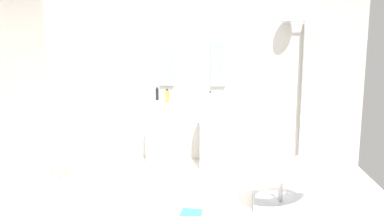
# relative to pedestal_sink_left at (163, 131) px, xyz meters

# --- Properties ---
(ground_plane) EXTENTS (4.80, 3.60, 0.04)m
(ground_plane) POSITION_rel_pedestal_sink_left_xyz_m (0.38, -1.29, -0.52)
(ground_plane) COLOR silver
(rear_partition) EXTENTS (4.80, 0.10, 2.60)m
(rear_partition) POSITION_rel_pedestal_sink_left_xyz_m (0.38, 0.36, 0.80)
(rear_partition) COLOR beige
(rear_partition) RESTS_ON ground_plane
(pedestal_sink_left) EXTENTS (0.48, 0.48, 1.02)m
(pedestal_sink_left) POSITION_rel_pedestal_sink_left_xyz_m (0.00, 0.00, 0.00)
(pedestal_sink_left) COLOR white
(pedestal_sink_left) RESTS_ON ground_plane
(pedestal_sink_right) EXTENTS (0.48, 0.48, 1.02)m
(pedestal_sink_right) POSITION_rel_pedestal_sink_left_xyz_m (0.76, 0.00, 0.00)
(pedestal_sink_right) COLOR white
(pedestal_sink_right) RESTS_ON ground_plane
(vanity_mirror_left) EXTENTS (0.22, 0.03, 0.64)m
(vanity_mirror_left) POSITION_rel_pedestal_sink_left_xyz_m (0.00, 0.29, 0.94)
(vanity_mirror_left) COLOR #8C9EA8
(vanity_mirror_right) EXTENTS (0.22, 0.03, 0.64)m
(vanity_mirror_right) POSITION_rel_pedestal_sink_left_xyz_m (0.76, 0.29, 0.94)
(vanity_mirror_right) COLOR #8C9EA8
(shower_column) EXTENTS (0.49, 0.24, 2.05)m
(shower_column) POSITION_rel_pedestal_sink_left_xyz_m (1.99, 0.24, 0.58)
(shower_column) COLOR #B7BABF
(shower_column) RESTS_ON ground_plane
(lounge_chair) EXTENTS (1.11, 1.11, 0.65)m
(lounge_chair) POSITION_rel_pedestal_sink_left_xyz_m (1.53, -1.21, -0.15)
(lounge_chair) COLOR #B7BABF
(lounge_chair) RESTS_ON ground_plane
(towel_rack) EXTENTS (0.37, 0.22, 0.95)m
(towel_rack) POSITION_rel_pedestal_sink_left_xyz_m (-1.10, -0.92, 0.13)
(towel_rack) COLOR #B7BABF
(towel_rack) RESTS_ON ground_plane
(area_rug) EXTENTS (0.96, 0.81, 0.01)m
(area_rug) POSITION_rel_pedestal_sink_left_xyz_m (0.71, -1.56, -0.50)
(area_rug) COLOR white
(area_rug) RESTS_ON ground_plane
(magazine_teal) EXTENTS (0.21, 0.19, 0.03)m
(magazine_teal) POSITION_rel_pedestal_sink_left_xyz_m (0.64, -1.56, -0.48)
(magazine_teal) COLOR teal
(magazine_teal) RESTS_ON area_rug
(soap_bottle_black) EXTENTS (0.05, 0.05, 0.19)m
(soap_bottle_black) POSITION_rel_pedestal_sink_left_xyz_m (-0.11, 0.13, 0.51)
(soap_bottle_black) COLOR black
(soap_bottle_black) RESTS_ON pedestal_sink_left
(soap_bottle_clear) EXTENTS (0.05, 0.05, 0.17)m
(soap_bottle_clear) POSITION_rel_pedestal_sink_left_xyz_m (0.69, -0.12, 0.50)
(soap_bottle_clear) COLOR silver
(soap_bottle_clear) RESTS_ON pedestal_sink_right
(soap_bottle_amber) EXTENTS (0.06, 0.06, 0.19)m
(soap_bottle_amber) POSITION_rel_pedestal_sink_left_xyz_m (0.09, -0.10, 0.51)
(soap_bottle_amber) COLOR #C68C38
(soap_bottle_amber) RESTS_ON pedestal_sink_left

